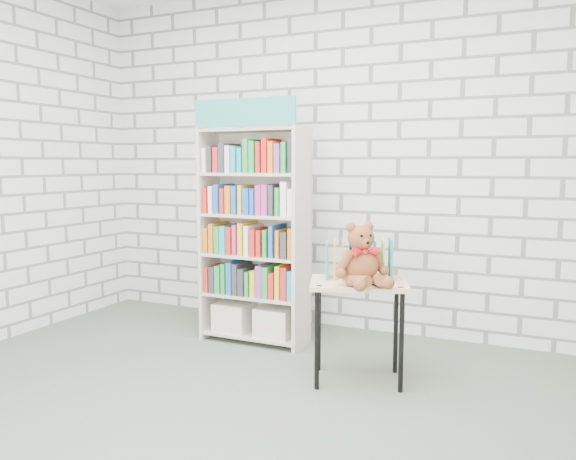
% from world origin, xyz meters
% --- Properties ---
extents(ground, '(4.50, 4.50, 0.00)m').
position_xyz_m(ground, '(0.00, 0.00, 0.00)').
color(ground, '#4F584A').
rests_on(ground, ground).
extents(room_shell, '(4.52, 4.02, 2.81)m').
position_xyz_m(room_shell, '(0.00, 0.00, 1.78)').
color(room_shell, silver).
rests_on(room_shell, ground).
extents(bookshelf, '(0.81, 0.31, 1.82)m').
position_xyz_m(bookshelf, '(-0.46, 1.36, 0.83)').
color(bookshelf, beige).
rests_on(bookshelf, ground).
extents(display_table, '(0.69, 0.58, 0.64)m').
position_xyz_m(display_table, '(0.49, 0.91, 0.55)').
color(display_table, '#D6B380').
rests_on(display_table, ground).
extents(table_books, '(0.45, 0.31, 0.25)m').
position_xyz_m(table_books, '(0.46, 1.00, 0.76)').
color(table_books, teal).
rests_on(table_books, display_table).
extents(teddy_bear, '(0.36, 0.36, 0.37)m').
position_xyz_m(teddy_bear, '(0.54, 0.83, 0.78)').
color(teddy_bear, brown).
rests_on(teddy_bear, display_table).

